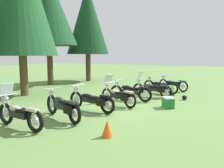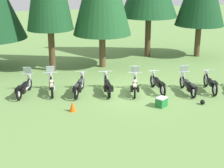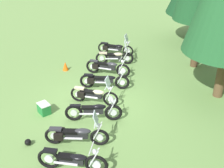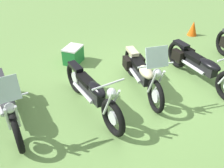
% 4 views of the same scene
% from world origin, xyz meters
% --- Properties ---
extents(ground_plane, '(80.00, 80.00, 0.00)m').
position_xyz_m(ground_plane, '(0.00, 0.00, 0.00)').
color(ground_plane, '#6B934C').
extents(motorcycle_0, '(1.09, 2.12, 1.35)m').
position_xyz_m(motorcycle_0, '(-5.57, 1.28, 0.46)').
color(motorcycle_0, black).
rests_on(motorcycle_0, ground_plane).
extents(motorcycle_1, '(0.76, 2.15, 1.36)m').
position_xyz_m(motorcycle_1, '(-4.17, 1.16, 0.45)').
color(motorcycle_1, black).
rests_on(motorcycle_1, ground_plane).
extents(motorcycle_2, '(1.07, 2.28, 1.03)m').
position_xyz_m(motorcycle_2, '(-2.78, 0.60, 0.46)').
color(motorcycle_2, black).
rests_on(motorcycle_2, ground_plane).
extents(motorcycle_3, '(0.86, 2.39, 1.01)m').
position_xyz_m(motorcycle_3, '(-1.33, 0.34, 0.44)').
color(motorcycle_3, black).
rests_on(motorcycle_3, ground_plane).
extents(motorcycle_4, '(1.02, 2.09, 1.36)m').
position_xyz_m(motorcycle_4, '(0.04, -0.18, 0.47)').
color(motorcycle_4, black).
rests_on(motorcycle_4, ground_plane).
extents(motorcycle_5, '(0.63, 2.30, 1.01)m').
position_xyz_m(motorcycle_5, '(1.33, -0.19, 0.45)').
color(motorcycle_5, black).
rests_on(motorcycle_5, ground_plane).
extents(motorcycle_6, '(0.75, 2.30, 1.35)m').
position_xyz_m(motorcycle_6, '(2.78, -0.88, 0.45)').
color(motorcycle_6, black).
rests_on(motorcycle_6, ground_plane).
extents(motorcycle_7, '(0.80, 2.25, 1.03)m').
position_xyz_m(motorcycle_7, '(4.09, -0.95, 0.45)').
color(motorcycle_7, black).
rests_on(motorcycle_7, ground_plane).
extents(picnic_cooler, '(0.67, 0.63, 0.46)m').
position_xyz_m(picnic_cooler, '(0.64, -2.26, 0.23)').
color(picnic_cooler, '#1E7233').
rests_on(picnic_cooler, ground_plane).
extents(traffic_cone, '(0.32, 0.32, 0.48)m').
position_xyz_m(traffic_cone, '(-3.57, -1.61, 0.24)').
color(traffic_cone, '#EA590F').
rests_on(traffic_cone, ground_plane).
extents(dropped_helmet, '(0.24, 0.24, 0.24)m').
position_xyz_m(dropped_helmet, '(2.68, -2.60, 0.12)').
color(dropped_helmet, black).
rests_on(dropped_helmet, ground_plane).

